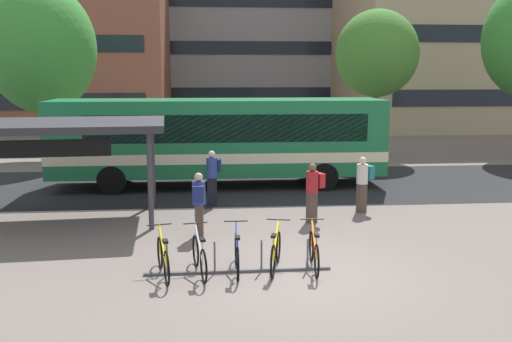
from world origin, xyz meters
TOP-DOWN VIEW (x-y plane):
  - ground at (0.00, 0.00)m, footprint 200.00×200.00m
  - bus_lane_asphalt at (0.00, 9.51)m, footprint 80.00×7.20m
  - city_bus at (-1.65, 9.51)m, footprint 12.04×2.66m
  - bike_rack at (-1.41, 0.28)m, footprint 3.96×0.12m
  - parked_bicycle_yellow_0 at (-2.97, 0.20)m, footprint 0.56×1.70m
  - parked_bicycle_silver_1 at (-2.22, 0.25)m, footprint 0.52×1.71m
  - parked_bicycle_blue_2 at (-1.43, 0.33)m, footprint 0.52×1.72m
  - parked_bicycle_yellow_3 at (-0.60, 0.39)m, footprint 0.59×1.69m
  - parked_bicycle_orange_4 at (0.22, 0.36)m, footprint 0.52×1.72m
  - transit_shelter at (-6.30, 4.97)m, footprint 6.36×3.95m
  - commuter_red_pack_0 at (0.92, 4.13)m, footprint 0.60×0.48m
  - commuter_teal_pack_1 at (2.64, 5.15)m, footprint 0.60×0.47m
  - commuter_navy_pack_2 at (-1.86, 6.41)m, footprint 0.53×0.61m
  - commuter_navy_pack_3 at (-2.25, 3.01)m, footprint 0.36×0.54m
  - street_tree_0 at (6.23, 15.91)m, footprint 3.98×3.98m
  - street_tree_2 at (-9.61, 16.32)m, footprint 5.04×5.04m
  - building_left_wing at (-13.94, 33.13)m, footprint 18.02×11.88m
  - building_right_wing at (20.12, 31.85)m, footprint 22.67×13.93m
  - building_centre_block at (2.32, 43.96)m, footprint 18.76×13.37m

SIDE VIEW (x-z plane):
  - ground at x=0.00m, z-range 0.00..0.00m
  - bus_lane_asphalt at x=0.00m, z-range 0.00..0.01m
  - bike_rack at x=-1.41m, z-range -0.26..0.44m
  - parked_bicycle_yellow_0 at x=-2.97m, z-range -0.11..0.88m
  - parked_bicycle_silver_1 at x=-2.22m, z-range -0.11..0.88m
  - parked_bicycle_blue_2 at x=-1.43m, z-range -0.11..0.88m
  - parked_bicycle_yellow_3 at x=-0.60m, z-range -0.11..0.88m
  - parked_bicycle_orange_4 at x=0.22m, z-range -0.11..0.88m
  - commuter_navy_pack_3 at x=-2.25m, z-range 0.13..1.79m
  - commuter_red_pack_0 at x=0.92m, z-range 0.13..1.81m
  - commuter_teal_pack_1 at x=2.64m, z-range 0.13..1.82m
  - commuter_navy_pack_2 at x=-1.86m, z-range 0.14..1.90m
  - city_bus at x=-1.65m, z-range 0.18..3.38m
  - transit_shelter at x=-6.30m, z-range 1.24..4.06m
  - street_tree_0 at x=6.23m, z-range 1.47..8.62m
  - street_tree_2 at x=-9.61m, z-range 1.12..9.38m
  - building_left_wing at x=-13.94m, z-range 0.00..15.02m
  - building_centre_block at x=2.32m, z-range 0.00..15.47m
  - building_right_wing at x=20.12m, z-range 0.00..16.58m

